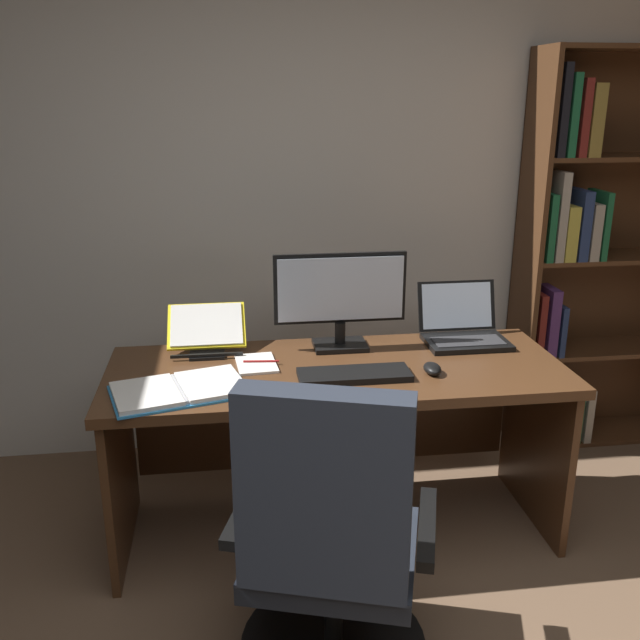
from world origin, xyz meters
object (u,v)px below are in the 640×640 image
(bookshelf, at_px, (589,267))
(pen, at_px, (261,361))
(reading_stand_with_book, at_px, (207,330))
(notepad, at_px, (256,364))
(office_chair, at_px, (329,558))
(keyboard, at_px, (354,375))
(desk, at_px, (334,405))
(laptop, at_px, (463,330))
(computer_mouse, at_px, (432,369))
(open_binder, at_px, (180,390))
(monitor, at_px, (340,300))

(bookshelf, bearing_deg, pen, -160.19)
(reading_stand_with_book, xyz_separation_m, notepad, (0.19, -0.21, -0.08))
(bookshelf, height_order, office_chair, bookshelf)
(office_chair, distance_m, keyboard, 0.74)
(desk, relative_size, laptop, 5.16)
(desk, bearing_deg, computer_mouse, -28.95)
(notepad, bearing_deg, computer_mouse, -15.31)
(keyboard, bearing_deg, bookshelf, 30.43)
(desk, height_order, reading_stand_with_book, reading_stand_with_book)
(reading_stand_with_book, relative_size, notepad, 1.51)
(pen, bearing_deg, open_binder, -142.74)
(monitor, bearing_deg, laptop, 0.57)
(open_binder, bearing_deg, office_chair, -67.78)
(computer_mouse, distance_m, pen, 0.66)
(desk, bearing_deg, office_chair, -99.60)
(bookshelf, height_order, monitor, bookshelf)
(laptop, relative_size, open_binder, 0.65)
(bookshelf, height_order, laptop, bookshelf)
(bookshelf, bearing_deg, desk, -156.87)
(office_chair, relative_size, monitor, 1.86)
(laptop, bearing_deg, pen, -169.63)
(monitor, relative_size, reading_stand_with_book, 1.71)
(office_chair, xyz_separation_m, monitor, (0.19, 0.97, 0.51))
(monitor, distance_m, computer_mouse, 0.49)
(monitor, height_order, laptop, monitor)
(open_binder, relative_size, notepad, 2.51)
(laptop, xyz_separation_m, computer_mouse, (-0.23, -0.34, -0.03))
(laptop, bearing_deg, bookshelf, 29.06)
(notepad, bearing_deg, reading_stand_with_book, 132.28)
(notepad, bearing_deg, pen, 0.00)
(notepad, distance_m, pen, 0.02)
(bookshelf, distance_m, notepad, 1.79)
(laptop, bearing_deg, notepad, -169.86)
(laptop, distance_m, notepad, 0.91)
(desk, bearing_deg, open_binder, -157.75)
(reading_stand_with_book, bearing_deg, notepad, -47.72)
(keyboard, height_order, computer_mouse, computer_mouse)
(desk, height_order, open_binder, open_binder)
(monitor, relative_size, computer_mouse, 5.24)
(desk, distance_m, notepad, 0.37)
(desk, bearing_deg, notepad, -177.74)
(monitor, xyz_separation_m, reading_stand_with_book, (-0.55, 0.06, -0.13))
(notepad, relative_size, pen, 1.50)
(bookshelf, xyz_separation_m, computer_mouse, (-1.02, -0.78, -0.17))
(bookshelf, bearing_deg, monitor, -161.46)
(office_chair, height_order, monitor, monitor)
(open_binder, bearing_deg, pen, 22.16)
(laptop, distance_m, open_binder, 1.24)
(open_binder, relative_size, pen, 3.76)
(notepad, bearing_deg, laptop, 10.14)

